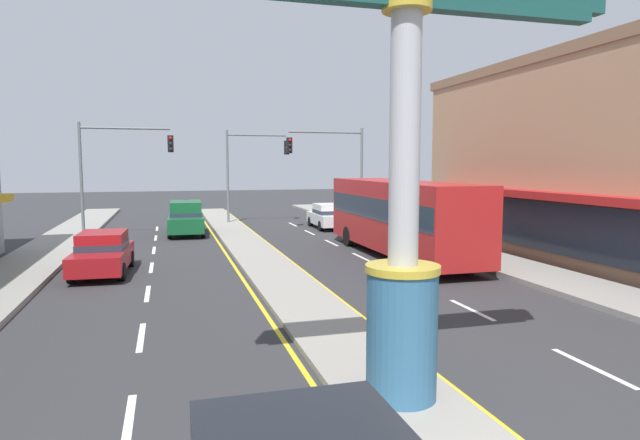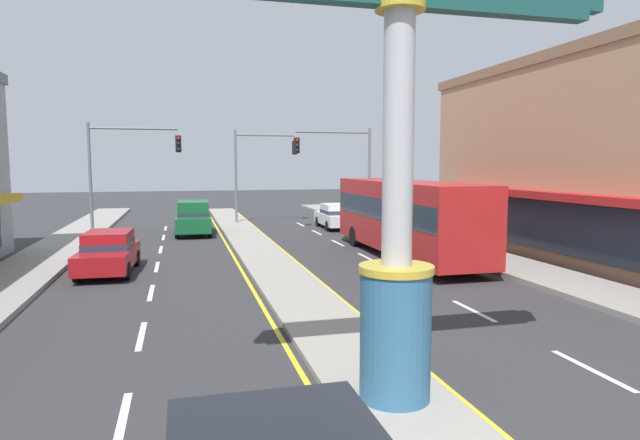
# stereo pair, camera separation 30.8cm
# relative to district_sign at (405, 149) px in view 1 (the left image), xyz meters

# --- Properties ---
(median_strip) EXTENTS (2.03, 52.00, 0.14)m
(median_strip) POSITION_rel_district_sign_xyz_m (0.00, 13.70, -4.15)
(median_strip) COLOR gray
(median_strip) RESTS_ON ground
(sidewalk_left) EXTENTS (2.63, 60.00, 0.18)m
(sidewalk_left) POSITION_rel_district_sign_xyz_m (-8.93, 11.70, -4.13)
(sidewalk_left) COLOR gray
(sidewalk_left) RESTS_ON ground
(sidewalk_right) EXTENTS (2.63, 60.00, 0.18)m
(sidewalk_right) POSITION_rel_district_sign_xyz_m (8.93, 11.70, -4.13)
(sidewalk_right) COLOR gray
(sidewalk_right) RESTS_ON ground
(lane_markings) EXTENTS (8.77, 52.00, 0.01)m
(lane_markings) POSITION_rel_district_sign_xyz_m (-0.00, 12.35, -4.22)
(lane_markings) COLOR silver
(lane_markings) RESTS_ON ground
(district_sign) EXTENTS (7.22, 1.22, 7.78)m
(district_sign) POSITION_rel_district_sign_xyz_m (0.00, 0.00, 0.00)
(district_sign) COLOR #33668C
(district_sign) RESTS_ON median_strip
(traffic_light_left_side) EXTENTS (4.86, 0.46, 6.20)m
(traffic_light_left_side) POSITION_rel_district_sign_xyz_m (-6.25, 23.16, 0.02)
(traffic_light_left_side) COLOR slate
(traffic_light_left_side) RESTS_ON ground
(traffic_light_right_side) EXTENTS (4.86, 0.46, 6.20)m
(traffic_light_right_side) POSITION_rel_district_sign_xyz_m (6.25, 23.78, 0.02)
(traffic_light_right_side) COLOR slate
(traffic_light_right_side) RESTS_ON ground
(traffic_light_median_far) EXTENTS (4.20, 0.46, 6.20)m
(traffic_light_median_far) POSITION_rel_district_sign_xyz_m (1.73, 28.19, -0.03)
(traffic_light_median_far) COLOR slate
(traffic_light_median_far) RESTS_ON ground
(bus_near_right_lane) EXTENTS (2.60, 11.21, 3.26)m
(bus_near_right_lane) POSITION_rel_district_sign_xyz_m (5.96, 13.46, -2.35)
(bus_near_right_lane) COLOR #B21E1E
(bus_near_right_lane) RESTS_ON ground
(suv_far_right_lane) EXTENTS (2.09, 4.66, 1.90)m
(suv_far_right_lane) POSITION_rel_district_sign_xyz_m (-2.66, 23.41, -3.24)
(suv_far_right_lane) COLOR #14562D
(suv_far_right_lane) RESTS_ON ground
(sedan_near_left_lane) EXTENTS (1.99, 4.38, 1.53)m
(sedan_near_left_lane) POSITION_rel_district_sign_xyz_m (-5.96, 12.91, -3.43)
(sedan_near_left_lane) COLOR maroon
(sedan_near_left_lane) RESTS_ON ground
(sedan_mid_left_lane) EXTENTS (1.91, 4.34, 1.53)m
(sedan_mid_left_lane) POSITION_rel_district_sign_xyz_m (5.96, 24.18, -3.43)
(sedan_mid_left_lane) COLOR white
(sedan_mid_left_lane) RESTS_ON ground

